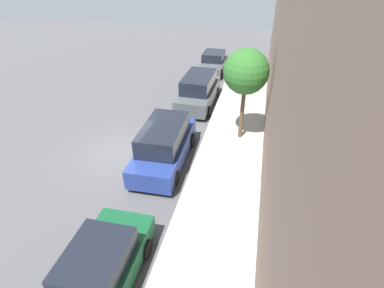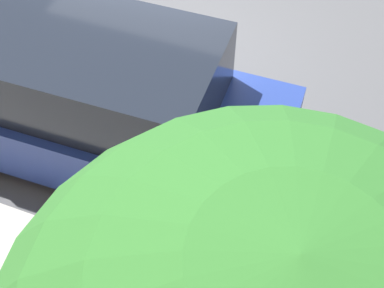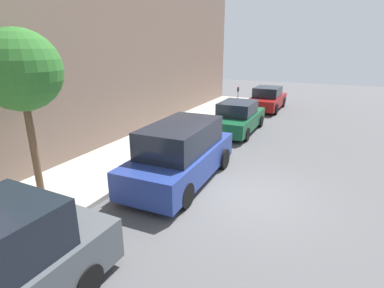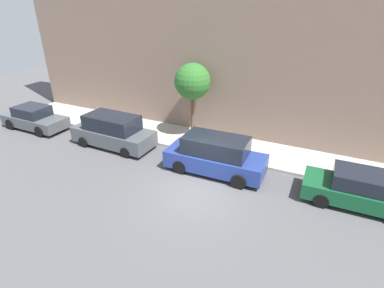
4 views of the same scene
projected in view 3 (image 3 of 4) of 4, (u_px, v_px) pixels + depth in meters
The scene contains 7 objects.
ground_plane at pixel (245, 195), 8.82m from camera, with size 60.00×60.00×0.00m, color #515154.
sidewalk at pixel (110, 165), 10.84m from camera, with size 3.02×32.00×0.15m.
parked_sedan_nearest at pixel (267, 99), 20.40m from camera, with size 1.92×4.52×1.54m.
parked_sedan_second at pixel (238, 118), 15.13m from camera, with size 1.92×4.52×1.54m.
parked_minivan_third at pixel (181, 153), 9.54m from camera, with size 2.02×4.95×1.90m.
parking_meter_near at pixel (238, 95), 20.38m from camera, with size 0.11×0.15×1.40m.
street_tree at pixel (20, 71), 7.62m from camera, with size 2.10×2.10×4.49m.
Camera 3 is at (-2.00, 7.81, 4.19)m, focal length 28.00 mm.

